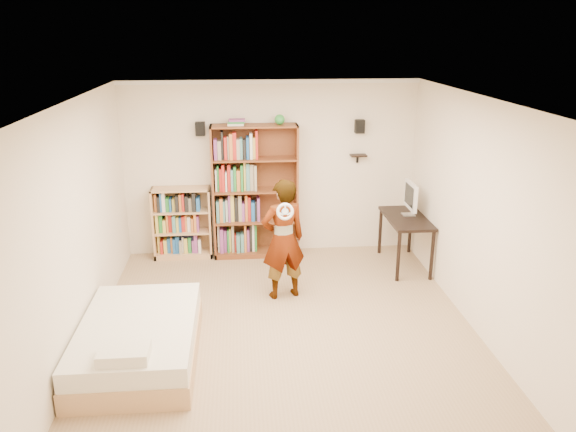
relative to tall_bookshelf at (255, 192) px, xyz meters
name	(u,v)px	position (x,y,z in m)	size (l,w,h in m)	color
ground	(284,326)	(0.26, -2.31, -1.03)	(4.50, 5.00, 0.01)	tan
room_shell	(284,185)	(0.26, -2.31, 0.73)	(4.52, 5.02, 2.71)	#F1E5CE
crown_molding	(284,102)	(0.26, -2.31, 1.64)	(4.50, 5.00, 0.06)	white
speaker_left	(200,129)	(-0.79, 0.09, 0.97)	(0.14, 0.12, 0.20)	black
speaker_right	(360,126)	(1.61, 0.09, 0.97)	(0.14, 0.12, 0.20)	black
wall_shelf	(358,155)	(1.61, 0.10, 0.52)	(0.25, 0.16, 0.03)	black
tall_bookshelf	(255,192)	(0.00, 0.00, 0.00)	(1.30, 0.38, 2.06)	brown
low_bookshelf	(182,223)	(-1.14, 0.02, -0.47)	(0.89, 0.33, 1.11)	tan
computer_desk	(405,242)	(2.20, -0.63, -0.64)	(0.57, 1.13, 0.77)	black
imac	(409,199)	(2.25, -0.55, -0.01)	(0.10, 0.50, 0.50)	white
daybed	(139,336)	(-1.36, -2.86, -0.75)	(1.23, 1.89, 0.56)	white
person	(283,239)	(0.31, -1.49, -0.22)	(0.59, 0.39, 1.62)	black
wii_wheel	(285,212)	(0.31, -1.79, 0.26)	(0.21, 0.21, 0.04)	white
navy_bag	(189,244)	(-1.05, 0.04, -0.83)	(0.30, 0.19, 0.41)	black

